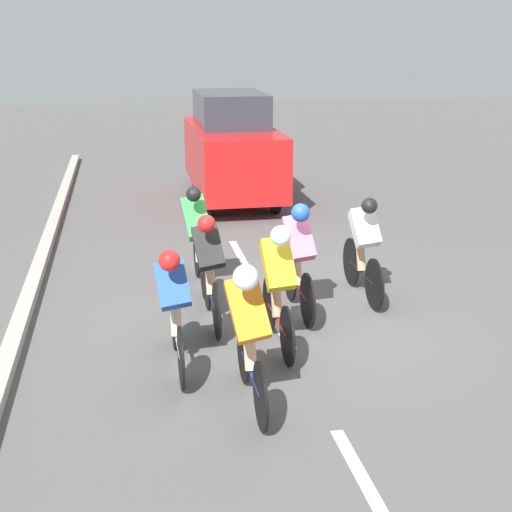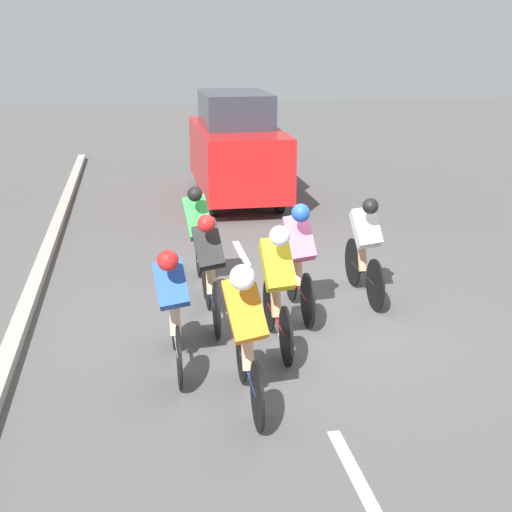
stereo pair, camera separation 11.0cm
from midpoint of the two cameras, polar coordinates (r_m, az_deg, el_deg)
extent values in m
plane|color=#565454|center=(9.28, 1.85, -4.97)|extent=(60.00, 60.00, 0.00)
cube|color=white|center=(6.29, 8.51, -16.95)|extent=(0.12, 1.40, 0.01)
cube|color=white|center=(9.01, 2.23, -5.66)|extent=(0.12, 1.40, 0.01)
cube|color=white|center=(11.97, -0.93, 0.27)|extent=(0.12, 1.40, 0.01)
cube|color=#A8A399|center=(8.93, -18.43, -6.35)|extent=(0.20, 26.32, 0.14)
cylinder|color=black|center=(10.77, -4.34, 0.18)|extent=(0.03, 0.69, 0.69)
cylinder|color=black|center=(9.86, -3.79, -1.46)|extent=(0.03, 0.69, 0.69)
cylinder|color=black|center=(10.32, -4.08, -0.61)|extent=(0.04, 0.97, 0.04)
cylinder|color=black|center=(10.41, -4.20, 0.78)|extent=(0.04, 0.04, 0.42)
cylinder|color=#1999D8|center=(10.33, -4.12, 0.01)|extent=(0.07, 0.07, 0.16)
cylinder|color=#DBAD84|center=(10.33, -4.14, 0.47)|extent=(0.12, 0.23, 0.36)
cube|color=green|center=(10.02, -4.39, 3.08)|extent=(0.41, 0.50, 0.65)
sphere|color=black|center=(9.71, -4.60, 4.95)|extent=(0.21, 0.21, 0.21)
cylinder|color=black|center=(7.55, -0.76, -7.68)|extent=(0.03, 0.66, 0.66)
cylinder|color=black|center=(6.69, 0.58, -11.17)|extent=(0.03, 0.66, 0.66)
cylinder|color=navy|center=(7.12, -0.13, -9.32)|extent=(0.04, 0.97, 0.04)
cylinder|color=navy|center=(7.18, -0.36, -7.22)|extent=(0.04, 0.04, 0.42)
cylinder|color=yellow|center=(7.12, -0.20, -8.43)|extent=(0.07, 0.07, 0.16)
cylinder|color=#DBAD84|center=(7.10, -0.23, -7.77)|extent=(0.12, 0.23, 0.36)
cube|color=orange|center=(6.73, -0.44, -4.30)|extent=(0.42, 0.51, 0.65)
sphere|color=white|center=(6.38, -0.59, -1.72)|extent=(0.24, 0.24, 0.24)
cylinder|color=black|center=(9.78, 3.13, -1.59)|extent=(0.03, 0.70, 0.70)
cylinder|color=black|center=(8.90, 4.50, -3.60)|extent=(0.03, 0.70, 0.70)
cylinder|color=red|center=(9.34, 3.78, -2.55)|extent=(0.04, 0.97, 0.04)
cylinder|color=red|center=(9.42, 3.57, -1.00)|extent=(0.04, 0.04, 0.42)
cylinder|color=#1999D8|center=(9.35, 3.72, -1.87)|extent=(0.07, 0.07, 0.16)
cylinder|color=#DBAD84|center=(9.35, 3.70, -1.36)|extent=(0.12, 0.23, 0.36)
cube|color=pink|center=(9.02, 3.80, 1.42)|extent=(0.39, 0.49, 0.62)
sphere|color=blue|center=(8.71, 3.96, 3.46)|extent=(0.23, 0.23, 0.23)
cylinder|color=black|center=(8.81, 1.41, -3.85)|extent=(0.03, 0.68, 0.68)
cylinder|color=black|center=(7.90, 2.82, -6.46)|extent=(0.03, 0.68, 0.68)
cylinder|color=red|center=(8.35, 2.07, -5.08)|extent=(0.04, 1.01, 0.04)
cylinder|color=red|center=(8.43, 1.84, -3.31)|extent=(0.04, 0.04, 0.42)
cylinder|color=green|center=(8.36, 2.01, -4.32)|extent=(0.07, 0.07, 0.16)
cylinder|color=tan|center=(8.35, 1.98, -3.74)|extent=(0.12, 0.23, 0.36)
cube|color=yellow|center=(8.01, 2.12, -0.66)|extent=(0.36, 0.50, 0.61)
sphere|color=white|center=(7.68, 2.32, 1.61)|extent=(0.23, 0.23, 0.23)
cylinder|color=black|center=(8.38, -6.27, -5.13)|extent=(0.03, 0.67, 0.67)
cylinder|color=black|center=(7.45, -5.75, -8.11)|extent=(0.03, 0.67, 0.67)
cylinder|color=#B7B7BC|center=(7.91, -6.02, -6.53)|extent=(0.04, 1.02, 0.04)
cylinder|color=#B7B7BC|center=(7.99, -6.16, -4.64)|extent=(0.04, 0.04, 0.42)
cylinder|color=green|center=(7.92, -6.07, -5.72)|extent=(0.07, 0.07, 0.16)
cylinder|color=beige|center=(7.91, -6.10, -5.11)|extent=(0.12, 0.23, 0.36)
cube|color=blue|center=(7.57, -6.39, -2.28)|extent=(0.39, 0.44, 0.55)
sphere|color=red|center=(7.25, -6.64, -0.35)|extent=(0.22, 0.22, 0.22)
cylinder|color=black|center=(9.51, -3.56, -2.18)|extent=(0.03, 0.70, 0.70)
cylinder|color=black|center=(8.58, -2.82, -4.38)|extent=(0.03, 0.70, 0.70)
cylinder|color=navy|center=(9.04, -3.21, -3.23)|extent=(0.04, 1.00, 0.04)
cylinder|color=navy|center=(9.13, -3.36, -1.61)|extent=(0.04, 0.04, 0.42)
cylinder|color=#1999D8|center=(9.05, -3.26, -2.52)|extent=(0.07, 0.07, 0.16)
cylinder|color=#DBAD84|center=(9.05, -3.28, -1.99)|extent=(0.12, 0.23, 0.36)
cube|color=black|center=(8.73, -3.48, 0.72)|extent=(0.40, 0.47, 0.59)
sphere|color=red|center=(8.41, -3.63, 2.61)|extent=(0.22, 0.22, 0.22)
cylinder|color=black|center=(10.46, 8.04, -0.49)|extent=(0.03, 0.69, 0.69)
cylinder|color=black|center=(9.56, 9.84, -2.30)|extent=(0.03, 0.69, 0.69)
cylinder|color=black|center=(10.01, 8.90, -1.35)|extent=(0.04, 1.00, 0.04)
cylinder|color=black|center=(10.10, 8.65, 0.09)|extent=(0.04, 0.04, 0.42)
cylinder|color=white|center=(10.02, 8.84, -0.72)|extent=(0.07, 0.07, 0.16)
cylinder|color=tan|center=(10.02, 8.81, -0.24)|extent=(0.12, 0.23, 0.36)
cube|color=white|center=(9.71, 9.11, 2.24)|extent=(0.38, 0.46, 0.57)
sphere|color=black|center=(9.42, 9.47, 3.95)|extent=(0.21, 0.21, 0.21)
cylinder|color=black|center=(14.60, 2.08, 4.70)|extent=(0.14, 0.64, 0.64)
cylinder|color=black|center=(14.39, -3.24, 4.50)|extent=(0.14, 0.64, 0.64)
cylinder|color=black|center=(17.14, 0.27, 6.63)|extent=(0.14, 0.64, 0.64)
cylinder|color=black|center=(16.96, -4.29, 6.46)|extent=(0.14, 0.64, 0.64)
cube|color=red|center=(15.64, -1.35, 7.97)|extent=(1.70, 4.26, 1.29)
cube|color=#2D333D|center=(15.71, -1.50, 11.69)|extent=(1.39, 2.35, 0.71)
camera|label=1|loc=(0.05, -89.64, 0.11)|focal=50.00mm
camera|label=2|loc=(0.05, 90.36, -0.11)|focal=50.00mm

